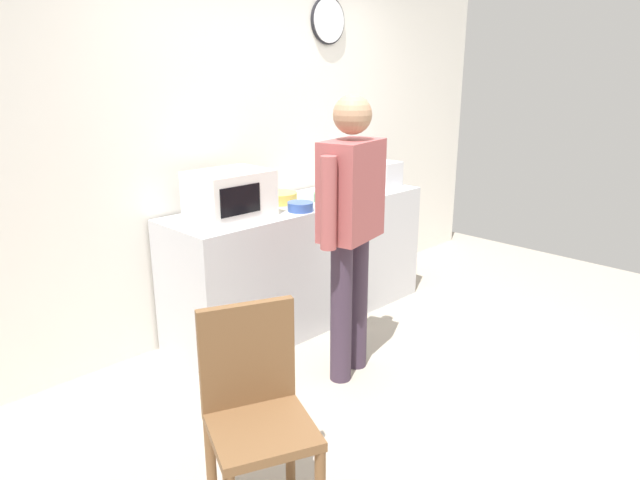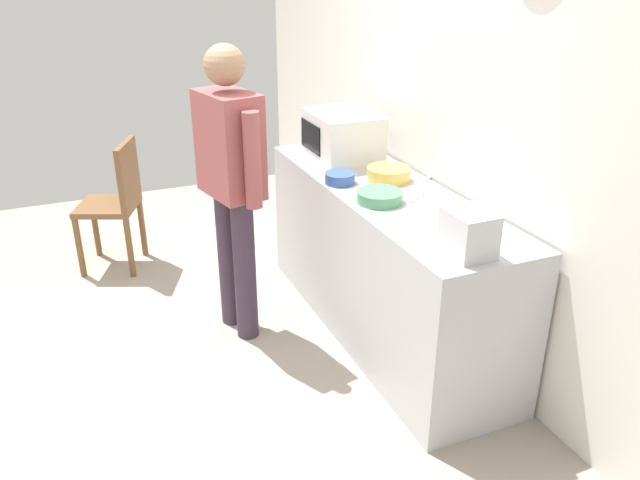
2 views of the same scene
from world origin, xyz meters
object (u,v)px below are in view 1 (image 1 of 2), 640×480
cereal_bowl (300,207)px  toaster (386,174)px  microwave (230,194)px  salad_bowl (330,197)px  fork_utensil (271,196)px  spoon_utensil (312,195)px  sandwich_plate (338,186)px  wooden_chair (256,408)px  person_standing (351,219)px  mixing_bowl (280,198)px

cereal_bowl → toaster: (1.08, 0.12, 0.07)m
microwave → salad_bowl: 0.81m
toaster → fork_utensil: 0.99m
cereal_bowl → spoon_utensil: 0.48m
sandwich_plate → wooden_chair: (-2.04, -1.47, -0.42)m
fork_utensil → toaster: bearing=-21.2°
toaster → person_standing: person_standing is taller
microwave → cereal_bowl: size_ratio=2.84×
spoon_utensil → toaster: bearing=-13.0°
person_standing → wooden_chair: 1.37m
salad_bowl → fork_utensil: (-0.21, 0.42, -0.03)m
mixing_bowl → fork_utensil: 0.22m
salad_bowl → toaster: bearing=4.5°
mixing_bowl → spoon_utensil: mixing_bowl is taller
spoon_utensil → person_standing: size_ratio=0.10×
spoon_utensil → wooden_chair: (-1.71, -1.43, -0.40)m
fork_utensil → person_standing: 1.13m
sandwich_plate → person_standing: bearing=-133.2°
person_standing → cereal_bowl: bearing=75.4°
wooden_chair → microwave: bearing=56.5°
cereal_bowl → person_standing: bearing=-104.6°
cereal_bowl → mixing_bowl: size_ratio=0.70×
sandwich_plate → mixing_bowl: bearing=-176.1°
salad_bowl → sandwich_plate: bearing=36.2°
spoon_utensil → person_standing: (-0.54, -0.88, 0.08)m
microwave → fork_utensil: size_ratio=2.94×
fork_utensil → spoon_utensil: (0.24, -0.20, 0.00)m
mixing_bowl → person_standing: size_ratio=0.15×
microwave → toaster: 1.51m
fork_utensil → mixing_bowl: bearing=-114.8°
spoon_utensil → wooden_chair: wooden_chair is taller
microwave → salad_bowl: bearing=-10.1°
microwave → person_standing: size_ratio=0.29×
toaster → wooden_chair: 2.76m
salad_bowl → mixing_bowl: mixing_bowl is taller
person_standing → sandwich_plate: bearing=46.8°
salad_bowl → person_standing: size_ratio=0.14×
fork_utensil → wooden_chair: 2.23m
sandwich_plate → toaster: 0.42m
mixing_bowl → spoon_utensil: bearing=-0.1°
spoon_utensil → sandwich_plate: bearing=7.8°
spoon_utensil → person_standing: person_standing is taller
person_standing → salad_bowl: bearing=52.2°
mixing_bowl → person_standing: 0.91m
toaster → spoon_utensil: size_ratio=1.29×
toaster → fork_utensil: size_ratio=1.29×
cereal_bowl → microwave: bearing=154.0°
sandwich_plate → wooden_chair: size_ratio=0.24×
cereal_bowl → wooden_chair: (-1.32, -1.14, -0.42)m
sandwich_plate → cereal_bowl: size_ratio=1.30×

